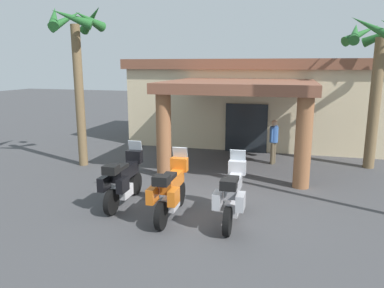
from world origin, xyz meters
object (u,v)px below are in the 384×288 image
palm_tree_roadside (77,50)px  motorcycle_orange (171,190)px  palm_tree_near_portico (379,57)px  pedestrian (274,139)px  motorcycle_silver (233,194)px  motorcycle_black (123,180)px  motel_building (253,100)px

palm_tree_roadside → motorcycle_orange: bearing=-36.6°
palm_tree_near_portico → motorcycle_orange: bearing=-130.2°
pedestrian → motorcycle_silver: bearing=-77.1°
motorcycle_black → motorcycle_silver: (3.05, -0.29, 0.00)m
motorcycle_orange → pedestrian: pedestrian is taller
motorcycle_orange → palm_tree_near_portico: bearing=-43.1°
motel_building → palm_tree_roadside: palm_tree_roadside is taller
motorcycle_black → pedestrian: pedestrian is taller
motorcycle_black → motorcycle_orange: 1.59m
motorcycle_silver → motorcycle_black: bearing=81.7°
motel_building → pedestrian: (1.40, -4.02, -1.06)m
pedestrian → palm_tree_roadside: bearing=-143.9°
motorcycle_black → motorcycle_silver: 3.06m
pedestrian → palm_tree_near_portico: 4.58m
motorcycle_silver → motel_building: bearing=2.5°
motel_building → pedestrian: motel_building is taller
palm_tree_near_portico → pedestrian: bearing=-172.0°
motel_building → motorcycle_black: bearing=-104.6°
palm_tree_roadside → palm_tree_near_portico: palm_tree_roadside is taller
motorcycle_orange → palm_tree_roadside: bearing=50.5°
pedestrian → motorcycle_orange: bearing=-91.1°
motorcycle_silver → palm_tree_near_portico: bearing=-34.8°
motorcycle_orange → palm_tree_roadside: 7.04m
motel_building → motorcycle_silver: size_ratio=5.30×
palm_tree_roadside → motorcycle_silver: bearing=-28.5°
motorcycle_orange → pedestrian: bearing=-21.5°
motorcycle_orange → pedestrian: 6.26m
motorcycle_silver → palm_tree_roadside: 8.10m
palm_tree_near_portico → motorcycle_silver: bearing=-121.9°
motorcycle_orange → pedestrian: (2.00, 5.92, 0.29)m
palm_tree_near_portico → motorcycle_black: bearing=-139.3°
motorcycle_orange → motorcycle_silver: 1.53m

